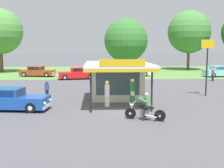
{
  "coord_description": "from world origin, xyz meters",
  "views": [
    {
      "loc": [
        -1.09,
        -18.38,
        4.12
      ],
      "look_at": [
        0.02,
        2.61,
        1.4
      ],
      "focal_mm": 46.18,
      "sensor_mm": 36.0,
      "label": 1
    }
  ],
  "objects_px": {
    "gas_pump_nearside": "(107,95)",
    "featured_classic_sedan": "(9,100)",
    "motorcycle_with_rider": "(146,109)",
    "parked_car_back_row_centre_left": "(77,74)",
    "parked_car_back_row_centre": "(131,71)",
    "roadside_pole_sign": "(207,58)",
    "gas_pump_offside": "(132,94)",
    "bystander_standing_back_lot": "(213,75)",
    "parked_car_back_row_far_left": "(37,72)",
    "bystander_strolling_foreground": "(47,90)",
    "parked_car_back_row_far_right": "(220,72)"
  },
  "relations": [
    {
      "from": "parked_car_back_row_far_right",
      "to": "parked_car_back_row_centre",
      "type": "relative_size",
      "value": 0.94
    },
    {
      "from": "gas_pump_nearside",
      "to": "featured_classic_sedan",
      "type": "height_order",
      "value": "gas_pump_nearside"
    },
    {
      "from": "parked_car_back_row_centre_left",
      "to": "roadside_pole_sign",
      "type": "distance_m",
      "value": 17.93
    },
    {
      "from": "gas_pump_offside",
      "to": "parked_car_back_row_far_left",
      "type": "distance_m",
      "value": 23.9
    },
    {
      "from": "motorcycle_with_rider",
      "to": "parked_car_back_row_centre_left",
      "type": "bearing_deg",
      "value": 103.97
    },
    {
      "from": "motorcycle_with_rider",
      "to": "parked_car_back_row_centre",
      "type": "distance_m",
      "value": 24.67
    },
    {
      "from": "gas_pump_nearside",
      "to": "bystander_standing_back_lot",
      "type": "relative_size",
      "value": 1.24
    },
    {
      "from": "gas_pump_nearside",
      "to": "parked_car_back_row_far_right",
      "type": "relative_size",
      "value": 0.36
    },
    {
      "from": "bystander_standing_back_lot",
      "to": "gas_pump_offside",
      "type": "bearing_deg",
      "value": -128.39
    },
    {
      "from": "parked_car_back_row_centre",
      "to": "bystander_strolling_foreground",
      "type": "xyz_separation_m",
      "value": [
        -8.8,
        -17.7,
        0.08
      ]
    },
    {
      "from": "gas_pump_offside",
      "to": "parked_car_back_row_far_left",
      "type": "height_order",
      "value": "gas_pump_offside"
    },
    {
      "from": "parked_car_back_row_centre_left",
      "to": "bystander_strolling_foreground",
      "type": "xyz_separation_m",
      "value": [
        -1.42,
        -14.27,
        0.09
      ]
    },
    {
      "from": "parked_car_back_row_far_left",
      "to": "bystander_standing_back_lot",
      "type": "xyz_separation_m",
      "value": [
        22.31,
        -6.74,
        0.14
      ]
    },
    {
      "from": "gas_pump_offside",
      "to": "parked_car_back_row_centre_left",
      "type": "bearing_deg",
      "value": 105.59
    },
    {
      "from": "gas_pump_nearside",
      "to": "bystander_standing_back_lot",
      "type": "xyz_separation_m",
      "value": [
        13.3,
        14.61,
        -0.05
      ]
    },
    {
      "from": "featured_classic_sedan",
      "to": "bystander_standing_back_lot",
      "type": "relative_size",
      "value": 3.53
    },
    {
      "from": "parked_car_back_row_far_right",
      "to": "parked_car_back_row_far_left",
      "type": "xyz_separation_m",
      "value": [
        -25.45,
        1.59,
        -0.04
      ]
    },
    {
      "from": "parked_car_back_row_far_right",
      "to": "roadside_pole_sign",
      "type": "bearing_deg",
      "value": -117.22
    },
    {
      "from": "bystander_strolling_foreground",
      "to": "gas_pump_offside",
      "type": "bearing_deg",
      "value": -28.19
    },
    {
      "from": "featured_classic_sedan",
      "to": "gas_pump_offside",
      "type": "bearing_deg",
      "value": 2.2
    },
    {
      "from": "bystander_standing_back_lot",
      "to": "parked_car_back_row_centre_left",
      "type": "bearing_deg",
      "value": 169.5
    },
    {
      "from": "bystander_strolling_foreground",
      "to": "gas_pump_nearside",
      "type": "bearing_deg",
      "value": -36.34
    },
    {
      "from": "featured_classic_sedan",
      "to": "parked_car_back_row_far_right",
      "type": "height_order",
      "value": "parked_car_back_row_far_right"
    },
    {
      "from": "parked_car_back_row_far_right",
      "to": "parked_car_back_row_centre_left",
      "type": "distance_m",
      "value": 19.77
    },
    {
      "from": "gas_pump_offside",
      "to": "motorcycle_with_rider",
      "type": "height_order",
      "value": "gas_pump_offside"
    },
    {
      "from": "parked_car_back_row_far_right",
      "to": "parked_car_back_row_centre_left",
      "type": "xyz_separation_m",
      "value": [
        -19.66,
        -2.09,
        -0.01
      ]
    },
    {
      "from": "featured_classic_sedan",
      "to": "roadside_pole_sign",
      "type": "relative_size",
      "value": 1.12
    },
    {
      "from": "gas_pump_offside",
      "to": "bystander_strolling_foreground",
      "type": "bearing_deg",
      "value": 151.81
    },
    {
      "from": "bystander_strolling_foreground",
      "to": "bystander_standing_back_lot",
      "type": "height_order",
      "value": "bystander_standing_back_lot"
    },
    {
      "from": "motorcycle_with_rider",
      "to": "parked_car_back_row_centre_left",
      "type": "height_order",
      "value": "motorcycle_with_rider"
    },
    {
      "from": "gas_pump_nearside",
      "to": "gas_pump_offside",
      "type": "distance_m",
      "value": 1.72
    },
    {
      "from": "parked_car_back_row_centre",
      "to": "motorcycle_with_rider",
      "type": "bearing_deg",
      "value": -94.94
    },
    {
      "from": "gas_pump_nearside",
      "to": "parked_car_back_row_far_left",
      "type": "bearing_deg",
      "value": 112.86
    },
    {
      "from": "gas_pump_nearside",
      "to": "featured_classic_sedan",
      "type": "bearing_deg",
      "value": -177.21
    },
    {
      "from": "parked_car_back_row_centre",
      "to": "roadside_pole_sign",
      "type": "xyz_separation_m",
      "value": [
        4.34,
        -16.75,
        2.53
      ]
    },
    {
      "from": "gas_pump_nearside",
      "to": "parked_car_back_row_centre",
      "type": "relative_size",
      "value": 0.34
    },
    {
      "from": "gas_pump_offside",
      "to": "bystander_standing_back_lot",
      "type": "distance_m",
      "value": 18.65
    },
    {
      "from": "gas_pump_nearside",
      "to": "motorcycle_with_rider",
      "type": "distance_m",
      "value": 4.04
    },
    {
      "from": "gas_pump_offside",
      "to": "featured_classic_sedan",
      "type": "xyz_separation_m",
      "value": [
        -8.16,
        -0.31,
        -0.24
      ]
    },
    {
      "from": "gas_pump_nearside",
      "to": "parked_car_back_row_centre_left",
      "type": "xyz_separation_m",
      "value": [
        -3.21,
        17.67,
        -0.16
      ]
    },
    {
      "from": "bystander_standing_back_lot",
      "to": "roadside_pole_sign",
      "type": "relative_size",
      "value": 0.32
    },
    {
      "from": "featured_classic_sedan",
      "to": "motorcycle_with_rider",
      "type": "bearing_deg",
      "value": -20.41
    },
    {
      "from": "gas_pump_nearside",
      "to": "parked_car_back_row_far_left",
      "type": "distance_m",
      "value": 23.18
    },
    {
      "from": "parked_car_back_row_far_right",
      "to": "bystander_strolling_foreground",
      "type": "xyz_separation_m",
      "value": [
        -21.07,
        -16.36,
        0.08
      ]
    },
    {
      "from": "gas_pump_nearside",
      "to": "featured_classic_sedan",
      "type": "relative_size",
      "value": 0.35
    },
    {
      "from": "parked_car_back_row_far_right",
      "to": "parked_car_back_row_centre",
      "type": "distance_m",
      "value": 12.34
    },
    {
      "from": "featured_classic_sedan",
      "to": "roadside_pole_sign",
      "type": "bearing_deg",
      "value": 17.34
    },
    {
      "from": "featured_classic_sedan",
      "to": "parked_car_back_row_far_right",
      "type": "xyz_separation_m",
      "value": [
        22.88,
        20.08,
        0.03
      ]
    },
    {
      "from": "featured_classic_sedan",
      "to": "bystander_standing_back_lot",
      "type": "distance_m",
      "value": 24.75
    },
    {
      "from": "motorcycle_with_rider",
      "to": "parked_car_back_row_centre",
      "type": "xyz_separation_m",
      "value": [
        2.13,
        24.58,
        0.04
      ]
    }
  ]
}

